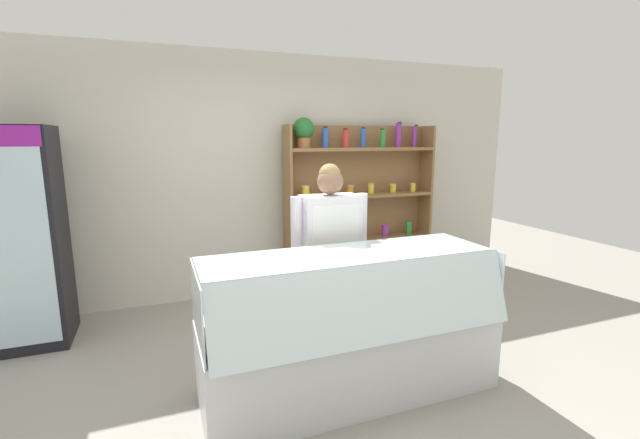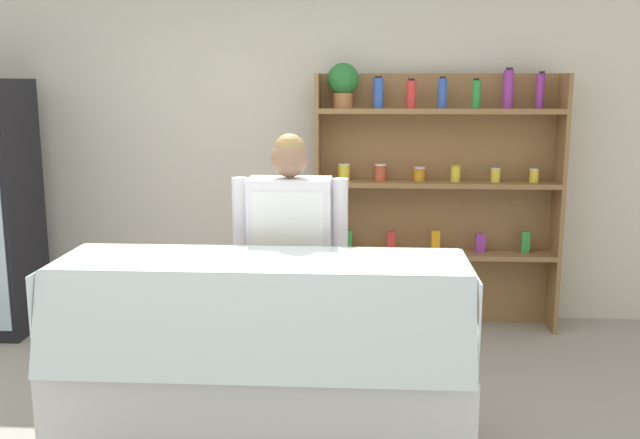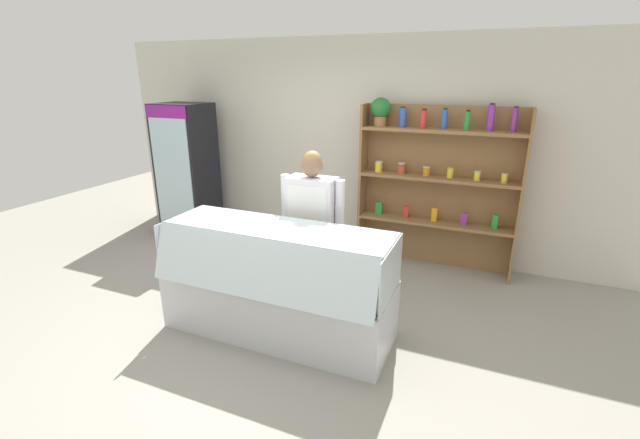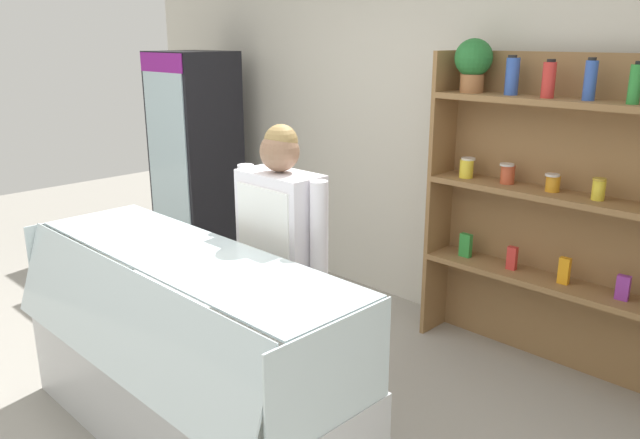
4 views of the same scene
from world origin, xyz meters
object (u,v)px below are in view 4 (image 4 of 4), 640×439
at_px(deli_display_case, 186,383).
at_px(drinks_fridge, 196,158).
at_px(shop_clerk, 281,246).
at_px(shelving_unit, 567,196).

bearing_deg(deli_display_case, drinks_fridge, 143.93).
xyz_separation_m(deli_display_case, shop_clerk, (0.09, 0.58, 0.62)).
bearing_deg(deli_display_case, shop_clerk, 80.93).
bearing_deg(shop_clerk, shelving_unit, 57.69).
xyz_separation_m(drinks_fridge, shop_clerk, (2.41, -1.11, -0.01)).
xyz_separation_m(drinks_fridge, shelving_unit, (3.32, 0.33, 0.17)).
distance_m(shelving_unit, shop_clerk, 1.71).
xyz_separation_m(drinks_fridge, deli_display_case, (2.31, -1.69, -0.63)).
height_order(shelving_unit, deli_display_case, shelving_unit).
height_order(drinks_fridge, deli_display_case, drinks_fridge).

